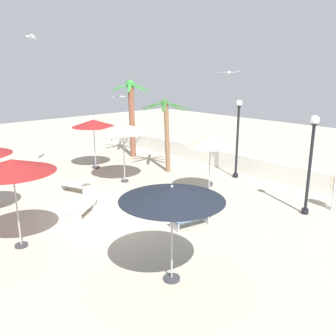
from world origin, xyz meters
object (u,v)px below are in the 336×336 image
object	(u,v)px
patio_umbrella_1	(12,166)
seagull_2	(229,72)
lounge_chair_2	(79,184)
seagull_1	(31,37)
lamp_post_0	(238,135)
palm_tree_0	(131,109)
patio_umbrella_0	(210,141)
palm_tree_1	(166,123)
lamp_post_1	(311,158)
lounge_chair_1	(196,215)
seagull_0	(121,97)
patio_umbrella_2	(123,128)
patio_umbrella_5	(172,194)
lounge_chair_0	(84,204)
patio_umbrella_4	(94,124)

from	to	relation	value
patio_umbrella_1	seagull_2	world-z (taller)	seagull_2
lounge_chair_2	seagull_1	world-z (taller)	seagull_1
lamp_post_0	lounge_chair_2	distance (m)	8.20
palm_tree_0	lamp_post_0	bearing A→B (deg)	8.28
patio_umbrella_0	palm_tree_1	world-z (taller)	palm_tree_1
lamp_post_1	seagull_1	size ratio (longest dim) A/B	4.05
lounge_chair_1	seagull_0	size ratio (longest dim) A/B	1.87
patio_umbrella_2	palm_tree_0	size ratio (longest dim) A/B	0.62
palm_tree_1	lamp_post_1	size ratio (longest dim) A/B	1.02
palm_tree_0	seagull_1	size ratio (longest dim) A/B	5.09
patio_umbrella_5	lamp_post_0	xyz separation A→B (m)	(-4.68, 9.00, -0.20)
lounge_chair_2	seagull_0	size ratio (longest dim) A/B	1.83
lamp_post_1	seagull_0	world-z (taller)	seagull_0
patio_umbrella_1	lamp_post_1	distance (m)	10.44
lounge_chair_0	seagull_0	bearing A→B (deg)	135.19
lamp_post_0	lounge_chair_2	xyz separation A→B (m)	(-3.39, -7.24, -1.84)
seagull_0	palm_tree_1	bearing A→B (deg)	-4.10
lamp_post_0	seagull_1	world-z (taller)	seagull_1
patio_umbrella_1	seagull_2	distance (m)	13.99
lounge_chair_1	lounge_chair_2	world-z (taller)	lounge_chair_1
patio_umbrella_5	lamp_post_1	size ratio (longest dim) A/B	0.71
patio_umbrella_0	palm_tree_0	distance (m)	8.55
patio_umbrella_5	seagull_1	world-z (taller)	seagull_1
patio_umbrella_1	lounge_chair_0	bearing A→B (deg)	109.93
seagull_0	patio_umbrella_5	bearing A→B (deg)	-30.76
patio_umbrella_4	lamp_post_0	bearing A→B (deg)	33.78
patio_umbrella_2	palm_tree_0	world-z (taller)	palm_tree_0
patio_umbrella_2	seagull_0	xyz separation A→B (m)	(-4.54, 3.19, 1.09)
lamp_post_1	lounge_chair_0	distance (m)	8.85
patio_umbrella_1	seagull_0	size ratio (longest dim) A/B	2.80
lamp_post_0	seagull_1	distance (m)	10.95
patio_umbrella_1	palm_tree_1	size ratio (longest dim) A/B	0.74
seagull_0	patio_umbrella_0	bearing A→B (deg)	-10.15
patio_umbrella_4	patio_umbrella_5	distance (m)	12.15
seagull_1	palm_tree_0	bearing A→B (deg)	99.11
seagull_1	patio_umbrella_0	bearing A→B (deg)	31.57
lounge_chair_1	seagull_2	xyz separation A→B (m)	(-5.17, 8.18, 4.90)
patio_umbrella_4	seagull_2	world-z (taller)	seagull_2
lounge_chair_2	patio_umbrella_1	bearing A→B (deg)	-49.41
seagull_1	patio_umbrella_1	bearing A→B (deg)	-29.81
patio_umbrella_2	lounge_chair_1	distance (m)	6.53
lamp_post_0	lounge_chair_0	size ratio (longest dim) A/B	2.16
seagull_0	seagull_2	world-z (taller)	seagull_2
patio_umbrella_2	palm_tree_0	distance (m)	5.51
lounge_chair_1	seagull_0	xyz separation A→B (m)	(-10.53, 4.39, 3.42)
patio_umbrella_1	lounge_chair_1	xyz separation A→B (m)	(2.64, 5.32, -2.27)
patio_umbrella_5	seagull_0	xyz separation A→B (m)	(-12.54, 7.46, 1.36)
lamp_post_1	seagull_1	world-z (taller)	seagull_1
seagull_0	patio_umbrella_4	bearing A→B (deg)	-65.64
seagull_2	lounge_chair_1	bearing A→B (deg)	-57.70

